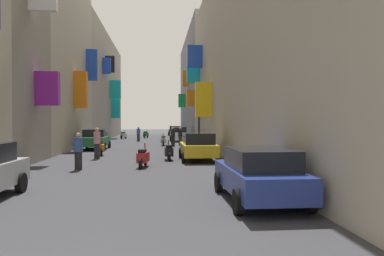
# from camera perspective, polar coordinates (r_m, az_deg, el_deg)

# --- Properties ---
(ground_plane) EXTENTS (140.00, 140.00, 0.00)m
(ground_plane) POSITION_cam_1_polar(r_m,az_deg,el_deg) (32.10, -7.52, -2.82)
(ground_plane) COLOR #38383D
(building_left_mid_b) EXTENTS (6.95, 13.07, 18.70)m
(building_left_mid_b) POSITION_cam_1_polar(r_m,az_deg,el_deg) (31.07, -23.21, 14.34)
(building_left_mid_b) COLOR #B2A899
(building_left_mid_b) RESTS_ON ground
(building_left_mid_c) EXTENTS (7.38, 26.72, 13.11)m
(building_left_mid_c) POSITION_cam_1_polar(r_m,az_deg,el_deg) (49.72, -16.03, 6.06)
(building_left_mid_c) COLOR #9E9384
(building_left_mid_c) RESTS_ON ground
(building_right_near) EXTENTS (7.15, 27.68, 14.10)m
(building_right_near) POSITION_cam_1_polar(r_m,az_deg,el_deg) (17.88, 17.78, 16.92)
(building_right_near) COLOR #BCB29E
(building_right_near) RESTS_ON ground
(building_right_mid_a) EXTENTS (7.28, 7.60, 12.37)m
(building_right_mid_a) POSITION_cam_1_polar(r_m,az_deg,el_deg) (34.37, 6.09, 7.77)
(building_right_mid_a) COLOR #BCB29E
(building_right_mid_a) RESTS_ON ground
(building_right_mid_b) EXTENTS (6.96, 24.72, 13.66)m
(building_right_mid_b) POSITION_cam_1_polar(r_m,az_deg,el_deg) (50.31, 2.50, 6.35)
(building_right_mid_b) COLOR gray
(building_right_mid_b) RESTS_ON ground
(parked_car_white) EXTENTS (1.89, 4.26, 1.54)m
(parked_car_white) POSITION_cam_1_polar(r_m,az_deg,el_deg) (39.64, -2.07, -0.93)
(parked_car_white) COLOR white
(parked_car_white) RESTS_ON ground
(parked_car_black) EXTENTS (1.96, 4.36, 1.48)m
(parked_car_black) POSITION_cam_1_polar(r_m,az_deg,el_deg) (55.79, -2.71, -0.41)
(parked_car_black) COLOR black
(parked_car_black) RESTS_ON ground
(parked_car_yellow) EXTENTS (1.95, 3.98, 1.51)m
(parked_car_yellow) POSITION_cam_1_polar(r_m,az_deg,el_deg) (20.15, 0.96, -2.84)
(parked_car_yellow) COLOR gold
(parked_car_yellow) RESTS_ON ground
(parked_car_green) EXTENTS (1.94, 4.19, 1.54)m
(parked_car_green) POSITION_cam_1_polar(r_m,az_deg,el_deg) (29.13, -14.81, -1.66)
(parked_car_green) COLOR #236638
(parked_car_green) RESTS_ON ground
(parked_car_blue) EXTENTS (1.86, 4.15, 1.43)m
(parked_car_blue) POSITION_cam_1_polar(r_m,az_deg,el_deg) (9.93, 10.32, -6.98)
(parked_car_blue) COLOR navy
(parked_car_blue) RESTS_ON ground
(scooter_silver) EXTENTS (0.50, 1.84, 1.13)m
(scooter_silver) POSITION_cam_1_polar(r_m,az_deg,el_deg) (32.67, -4.48, -1.94)
(scooter_silver) COLOR #ADADB2
(scooter_silver) RESTS_ON ground
(scooter_green) EXTENTS (0.71, 1.89, 1.13)m
(scooter_green) POSITION_cam_1_polar(r_m,az_deg,el_deg) (48.66, -7.19, -0.98)
(scooter_green) COLOR #287F3D
(scooter_green) RESTS_ON ground
(scooter_orange) EXTENTS (0.73, 1.96, 1.13)m
(scooter_orange) POSITION_cam_1_polar(r_m,az_deg,el_deg) (24.06, -14.11, -3.01)
(scooter_orange) COLOR orange
(scooter_orange) RESTS_ON ground
(scooter_black) EXTENTS (0.48, 1.80, 1.13)m
(scooter_black) POSITION_cam_1_polar(r_m,az_deg,el_deg) (20.37, -3.62, -3.70)
(scooter_black) COLOR black
(scooter_black) RESTS_ON ground
(scooter_red) EXTENTS (0.57, 1.99, 1.13)m
(scooter_red) POSITION_cam_1_polar(r_m,az_deg,el_deg) (17.33, -7.62, -4.53)
(scooter_red) COLOR red
(scooter_red) RESTS_ON ground
(scooter_white) EXTENTS (0.72, 1.82, 1.13)m
(scooter_white) POSITION_cam_1_polar(r_m,az_deg,el_deg) (46.22, -10.62, -1.10)
(scooter_white) COLOR silver
(scooter_white) RESTS_ON ground
(pedestrian_crossing) EXTENTS (0.39, 0.39, 1.64)m
(pedestrian_crossing) POSITION_cam_1_polar(r_m,az_deg,el_deg) (33.05, -1.83, -1.29)
(pedestrian_crossing) COLOR #363636
(pedestrian_crossing) RESTS_ON ground
(pedestrian_near_left) EXTENTS (0.51, 0.51, 1.57)m
(pedestrian_near_left) POSITION_cam_1_polar(r_m,az_deg,el_deg) (40.24, -8.33, -0.95)
(pedestrian_near_left) COLOR #2D2D2D
(pedestrian_near_left) RESTS_ON ground
(pedestrian_near_right) EXTENTS (0.45, 0.45, 1.64)m
(pedestrian_near_right) POSITION_cam_1_polar(r_m,az_deg,el_deg) (16.93, -17.26, -3.50)
(pedestrian_near_right) COLOR black
(pedestrian_near_right) RESTS_ON ground
(pedestrian_mid_street) EXTENTS (0.49, 0.49, 1.78)m
(pedestrian_mid_street) POSITION_cam_1_polar(r_m,az_deg,el_deg) (21.68, -14.56, -2.30)
(pedestrian_mid_street) COLOR #2C2C2C
(pedestrian_mid_street) RESTS_ON ground
(pedestrian_far_away) EXTENTS (0.49, 0.49, 1.69)m
(pedestrian_far_away) POSITION_cam_1_polar(r_m,az_deg,el_deg) (31.86, -2.98, -1.33)
(pedestrian_far_away) COLOR #242424
(pedestrian_far_away) RESTS_ON ground
(traffic_light_near_corner) EXTENTS (0.26, 0.34, 4.29)m
(traffic_light_near_corner) POSITION_cam_1_polar(r_m,az_deg,el_deg) (30.66, 1.03, 2.47)
(traffic_light_near_corner) COLOR #2D2D2D
(traffic_light_near_corner) RESTS_ON ground
(traffic_light_far_corner) EXTENTS (0.26, 0.34, 4.03)m
(traffic_light_far_corner) POSITION_cam_1_polar(r_m,az_deg,el_deg) (29.59, 1.16, 2.20)
(traffic_light_far_corner) COLOR #2D2D2D
(traffic_light_far_corner) RESTS_ON ground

